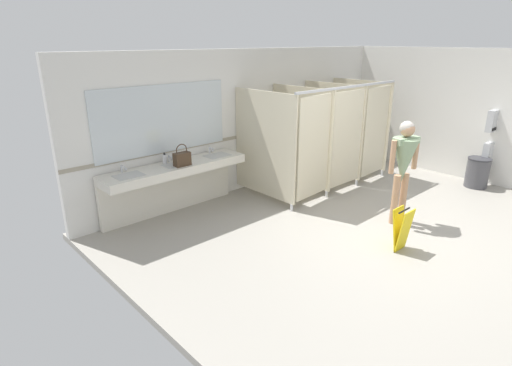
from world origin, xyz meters
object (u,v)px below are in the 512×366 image
trash_bin (477,173)px  handbag (182,158)px  paper_towel_dispenser_lower (488,154)px  person_standing (404,160)px  paper_cup (190,161)px  wet_floor_sign (402,229)px  soap_dispenser (165,159)px  paper_towel_dispenser_upper (493,121)px

trash_bin → handbag: 5.82m
paper_towel_dispenser_lower → trash_bin: size_ratio=0.79×
person_standing → paper_cup: 3.37m
handbag → paper_cup: handbag is taller
trash_bin → wet_floor_sign: size_ratio=0.97×
paper_towel_dispenser_lower → handbag: size_ratio=1.32×
soap_dispenser → wet_floor_sign: 3.78m
person_standing → handbag: size_ratio=4.59×
paper_towel_dispenser_lower → soap_dispenser: soap_dispenser is taller
paper_towel_dispenser_upper → soap_dispenser: paper_towel_dispenser_upper is taller
paper_towel_dispenser_lower → trash_bin: paper_towel_dispenser_lower is taller
trash_bin → paper_towel_dispenser_upper: bearing=-0.1°
paper_towel_dispenser_upper → paper_cup: (-5.29, 2.69, -0.35)m
paper_towel_dispenser_lower → paper_cup: size_ratio=5.05×
paper_cup → trash_bin: bearing=-28.4°
person_standing → paper_cup: bearing=132.5°
soap_dispenser → person_standing: bearing=-47.7°
soap_dispenser → paper_towel_dispenser_upper: bearing=-28.3°
paper_towel_dispenser_lower → paper_cup: 5.96m
handbag → soap_dispenser: bearing=113.1°
paper_towel_dispenser_lower → paper_cup: (-5.29, 2.72, 0.31)m
trash_bin → soap_dispenser: (-5.25, 3.00, 0.67)m
person_standing → handbag: (-2.41, 2.48, -0.03)m
wet_floor_sign → person_standing: bearing=32.0°
person_standing → paper_cup: (-2.27, 2.48, -0.10)m
paper_towel_dispenser_upper → soap_dispenser: 6.33m
trash_bin → paper_cup: bearing=151.6°
handbag → soap_dispenser: handbag is taller
trash_bin → handbag: (-5.12, 2.69, 0.71)m
paper_towel_dispenser_upper → handbag: size_ratio=1.18×
paper_towel_dispenser_lower → handbag: handbag is taller
trash_bin → paper_cup: 5.69m
paper_towel_dispenser_lower → person_standing: size_ratio=0.29×
handbag → paper_towel_dispenser_lower: bearing=-26.6°
trash_bin → wet_floor_sign: bearing=-175.0°
handbag → wet_floor_sign: (1.59, -3.00, -0.69)m
person_standing → handbag: 3.46m
wet_floor_sign → trash_bin: bearing=5.0°
paper_towel_dispenser_upper → paper_cup: paper_towel_dispenser_upper is taller
paper_towel_dispenser_lower → wet_floor_sign: bearing=-175.9°
paper_towel_dispenser_lower → soap_dispenser: 6.34m
soap_dispenser → wet_floor_sign: (1.72, -3.31, -0.65)m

